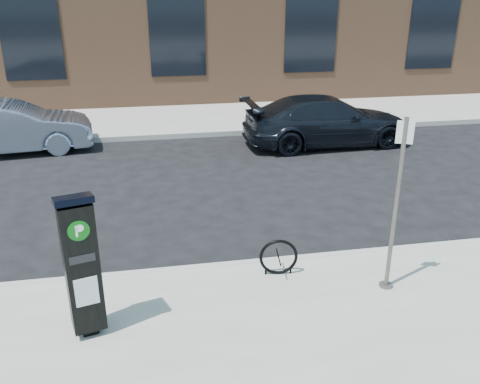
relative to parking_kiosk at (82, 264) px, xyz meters
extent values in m
plane|color=black|center=(2.17, 1.41, -1.14)|extent=(120.00, 120.00, 0.00)
cube|color=gray|center=(2.17, 15.41, -1.07)|extent=(60.00, 12.00, 0.15)
cube|color=#9E9B93|center=(2.17, 1.39, -1.07)|extent=(60.00, 0.12, 0.16)
cube|color=#9E9B93|center=(2.17, 9.43, -1.07)|extent=(60.00, 0.12, 0.16)
cube|color=black|center=(-2.83, 13.39, 1.86)|extent=(2.00, 0.06, 3.50)
cube|color=black|center=(2.17, 13.39, 1.86)|extent=(2.00, 0.06, 3.50)
cube|color=black|center=(7.17, 13.39, 1.86)|extent=(2.00, 0.06, 3.50)
cube|color=black|center=(12.17, 13.39, 1.86)|extent=(2.00, 0.06, 3.50)
cube|color=black|center=(0.00, 0.00, -0.94)|extent=(0.25, 0.25, 0.10)
cube|color=black|center=(0.00, 0.00, -0.03)|extent=(0.48, 0.44, 1.72)
cube|color=black|center=(0.00, 0.00, 0.86)|extent=(0.53, 0.49, 0.16)
cylinder|color=#064D0D|center=(0.05, -0.17, 0.54)|extent=(0.25, 0.08, 0.25)
cube|color=white|center=(0.05, -0.17, 0.54)|extent=(0.09, 0.03, 0.14)
cube|color=silver|center=(0.05, -0.17, -0.29)|extent=(0.28, 0.08, 0.38)
cube|color=black|center=(0.05, -0.17, 0.17)|extent=(0.29, 0.09, 0.10)
cylinder|color=#504B47|center=(4.26, 0.30, -0.98)|extent=(0.21, 0.21, 0.03)
cylinder|color=#504B47|center=(4.26, 0.30, 0.30)|extent=(0.06, 0.06, 2.58)
cube|color=silver|center=(4.26, 0.30, 1.38)|extent=(0.22, 0.11, 0.31)
torus|color=black|center=(2.76, 0.94, -0.70)|extent=(0.60, 0.12, 0.60)
cylinder|color=black|center=(2.57, 0.96, -0.93)|extent=(0.03, 0.03, 0.12)
cylinder|color=black|center=(2.95, 0.92, -0.93)|extent=(0.03, 0.03, 0.12)
imported|color=#808CA4|center=(-2.83, 8.81, -0.43)|extent=(4.48, 1.98, 1.43)
imported|color=black|center=(6.03, 7.99, -0.44)|extent=(4.94, 2.16, 1.41)
camera|label=1|loc=(0.92, -5.70, 3.16)|focal=38.00mm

